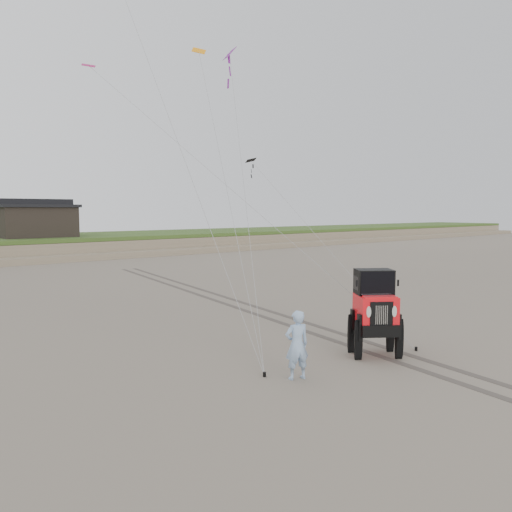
# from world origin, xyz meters

# --- Properties ---
(ground) EXTENTS (160.00, 160.00, 0.00)m
(ground) POSITION_xyz_m (0.00, 0.00, 0.00)
(ground) COLOR #6B6054
(ground) RESTS_ON ground
(dune_ridge) EXTENTS (160.00, 14.25, 1.73)m
(dune_ridge) POSITION_xyz_m (0.00, 37.50, 0.82)
(dune_ridge) COLOR #7A6B54
(dune_ridge) RESTS_ON ground
(cabin) EXTENTS (6.40, 5.40, 3.35)m
(cabin) POSITION_xyz_m (2.00, 37.00, 3.24)
(cabin) COLOR black
(cabin) RESTS_ON dune_ridge
(jeep) EXTENTS (4.83, 5.56, 1.94)m
(jeep) POSITION_xyz_m (0.24, -0.96, 0.97)
(jeep) COLOR #FF131B
(jeep) RESTS_ON ground
(man) EXTENTS (0.71, 0.58, 1.69)m
(man) POSITION_xyz_m (-2.79, -0.95, 0.84)
(man) COLOR #8EACDB
(man) RESTS_ON ground
(kite_flock) EXTENTS (8.26, 5.14, 6.49)m
(kite_flock) POSITION_xyz_m (2.13, 10.48, 11.13)
(kite_flock) COLOR black
(kite_flock) RESTS_ON ground
(stake_main) EXTENTS (0.08, 0.08, 0.12)m
(stake_main) POSITION_xyz_m (-3.29, -0.34, 0.06)
(stake_main) COLOR black
(stake_main) RESTS_ON ground
(stake_aux) EXTENTS (0.08, 0.08, 0.12)m
(stake_aux) POSITION_xyz_m (1.59, -1.43, 0.06)
(stake_aux) COLOR black
(stake_aux) RESTS_ON ground
(tire_tracks) EXTENTS (5.22, 29.74, 0.01)m
(tire_tracks) POSITION_xyz_m (2.00, 8.00, 0.00)
(tire_tracks) COLOR #4C443D
(tire_tracks) RESTS_ON ground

